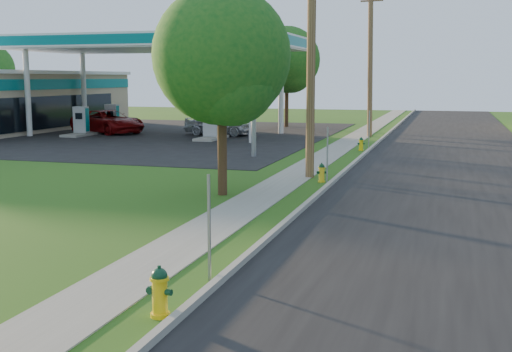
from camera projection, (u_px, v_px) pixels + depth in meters
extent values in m
cube|color=black|center=(449.00, 227.00, 16.17)|extent=(8.00, 120.00, 0.02)
cube|color=gray|center=(295.00, 215.00, 17.30)|extent=(0.15, 120.00, 0.15)
cube|color=gray|center=(234.00, 213.00, 17.81)|extent=(1.50, 120.00, 0.03)
cube|color=black|center=(131.00, 134.00, 42.85)|extent=(26.00, 28.00, 0.02)
cylinder|color=brown|center=(311.00, 46.00, 23.51)|extent=(0.32, 0.32, 9.80)
cylinder|color=brown|center=(370.00, 62.00, 40.57)|extent=(0.49, 0.32, 9.50)
cube|color=brown|center=(372.00, 1.00, 40.00)|extent=(1.40, 0.10, 0.12)
cube|color=gray|center=(209.00, 228.00, 11.75)|extent=(0.05, 0.04, 2.00)
cube|color=gray|center=(327.00, 155.00, 22.91)|extent=(0.05, 0.04, 2.00)
cube|color=gray|center=(369.00, 129.00, 34.46)|extent=(0.05, 0.04, 2.00)
cylinder|color=silver|center=(28.00, 93.00, 40.89)|extent=(0.36, 0.36, 5.50)
cylinder|color=silver|center=(84.00, 91.00, 47.13)|extent=(0.36, 0.36, 5.50)
cylinder|color=silver|center=(252.00, 95.00, 36.59)|extent=(0.36, 0.36, 5.50)
cylinder|color=silver|center=(281.00, 93.00, 42.84)|extent=(0.36, 0.36, 5.50)
cube|color=silver|center=(156.00, 43.00, 41.38)|extent=(18.00, 9.00, 0.90)
cube|color=#006A71|center=(156.00, 43.00, 41.38)|extent=(18.15, 9.15, 0.63)
cube|color=silver|center=(156.00, 48.00, 41.43)|extent=(18.18, 9.18, 0.10)
cube|color=gray|center=(82.00, 134.00, 41.66)|extent=(1.20, 3.20, 0.18)
cube|color=#9EA0A3|center=(81.00, 120.00, 41.51)|extent=(0.90, 0.50, 1.70)
cube|color=#006A71|center=(81.00, 120.00, 41.51)|extent=(0.94, 0.40, 1.50)
cube|color=black|center=(79.00, 116.00, 41.22)|extent=(0.50, 0.02, 0.40)
cube|color=gray|center=(211.00, 138.00, 39.09)|extent=(1.20, 3.20, 0.18)
cube|color=#9EA0A3|center=(211.00, 122.00, 38.94)|extent=(0.90, 0.50, 1.70)
cube|color=#006A71|center=(211.00, 122.00, 38.94)|extent=(0.94, 0.40, 1.50)
cube|color=black|center=(210.00, 119.00, 38.65)|extent=(0.50, 0.02, 0.40)
cube|color=gray|center=(113.00, 130.00, 45.44)|extent=(1.20, 3.20, 0.18)
cube|color=#9EA0A3|center=(112.00, 116.00, 45.30)|extent=(0.90, 0.50, 1.70)
cube|color=#006A71|center=(112.00, 116.00, 45.30)|extent=(0.94, 0.40, 1.50)
cube|color=black|center=(110.00, 113.00, 45.01)|extent=(0.50, 0.02, 0.40)
cube|color=gray|center=(233.00, 133.00, 42.87)|extent=(1.20, 3.20, 0.18)
cube|color=#9EA0A3|center=(232.00, 119.00, 42.73)|extent=(0.90, 0.50, 1.70)
cube|color=#006A71|center=(232.00, 119.00, 42.73)|extent=(0.94, 0.40, 1.50)
cube|color=black|center=(231.00, 115.00, 42.43)|extent=(0.50, 0.02, 0.40)
cube|color=#006A71|center=(51.00, 84.00, 44.06)|extent=(0.06, 22.00, 0.70)
cube|color=black|center=(53.00, 112.00, 44.35)|extent=(0.06, 16.06, 2.20)
cylinder|color=gray|center=(254.00, 104.00, 30.19)|extent=(0.24, 0.24, 5.00)
cube|color=silver|center=(254.00, 33.00, 29.69)|extent=(0.30, 2.00, 2.00)
cube|color=#006A71|center=(254.00, 15.00, 29.57)|extent=(0.34, 2.04, 0.50)
cylinder|color=#3C2715|center=(222.00, 142.00, 20.41)|extent=(0.30, 0.30, 3.39)
sphere|color=#155118|center=(221.00, 56.00, 20.00)|extent=(4.34, 4.34, 4.34)
sphere|color=#155118|center=(231.00, 78.00, 19.70)|extent=(2.99, 2.99, 2.99)
cylinder|color=#3C2715|center=(287.00, 101.00, 48.96)|extent=(0.30, 0.30, 3.93)
sphere|color=#155118|center=(287.00, 60.00, 48.49)|extent=(5.03, 5.03, 5.03)
sphere|color=#155118|center=(291.00, 70.00, 48.21)|extent=(3.46, 3.46, 3.46)
cylinder|color=yellow|center=(160.00, 315.00, 10.10)|extent=(0.31, 0.31, 0.07)
cylinder|color=yellow|center=(160.00, 296.00, 10.05)|extent=(0.24, 0.24, 0.67)
cylinder|color=yellow|center=(159.00, 279.00, 10.01)|extent=(0.31, 0.31, 0.04)
sphere|color=#0E3820|center=(159.00, 276.00, 10.00)|extent=(0.26, 0.26, 0.26)
cylinder|color=#0E3820|center=(159.00, 268.00, 9.98)|extent=(0.06, 0.06, 0.07)
cylinder|color=#0E3820|center=(154.00, 294.00, 9.90)|extent=(0.14, 0.15, 0.12)
cylinder|color=#0E3820|center=(151.00, 290.00, 10.10)|extent=(0.12, 0.11, 0.10)
cylinder|color=#0E3820|center=(168.00, 292.00, 9.98)|extent=(0.12, 0.11, 0.10)
cylinder|color=yellow|center=(321.00, 181.00, 23.14)|extent=(0.26, 0.26, 0.06)
cylinder|color=yellow|center=(322.00, 174.00, 23.11)|extent=(0.21, 0.21, 0.57)
cylinder|color=yellow|center=(322.00, 168.00, 23.07)|extent=(0.26, 0.26, 0.04)
sphere|color=#0D371C|center=(322.00, 167.00, 23.06)|extent=(0.22, 0.22, 0.22)
cylinder|color=#0D371C|center=(322.00, 164.00, 23.05)|extent=(0.05, 0.05, 0.06)
cylinder|color=#0D371C|center=(322.00, 173.00, 22.96)|extent=(0.14, 0.14, 0.10)
cylinder|color=#0D371C|center=(318.00, 172.00, 23.08)|extent=(0.12, 0.11, 0.08)
cylinder|color=#0D371C|center=(325.00, 172.00, 23.11)|extent=(0.12, 0.11, 0.08)
cylinder|color=yellow|center=(361.00, 150.00, 33.25)|extent=(0.27, 0.27, 0.06)
cylinder|color=yellow|center=(361.00, 145.00, 33.21)|extent=(0.21, 0.21, 0.57)
cylinder|color=yellow|center=(361.00, 140.00, 33.17)|extent=(0.27, 0.27, 0.04)
sphere|color=#093B1E|center=(361.00, 140.00, 33.17)|extent=(0.22, 0.22, 0.22)
cylinder|color=#093B1E|center=(361.00, 137.00, 33.15)|extent=(0.05, 0.05, 0.06)
cylinder|color=#093B1E|center=(362.00, 144.00, 33.07)|extent=(0.13, 0.14, 0.10)
cylinder|color=#093B1E|center=(359.00, 144.00, 33.20)|extent=(0.12, 0.11, 0.09)
cylinder|color=#093B1E|center=(364.00, 144.00, 33.20)|extent=(0.12, 0.11, 0.09)
imported|color=maroon|center=(108.00, 122.00, 43.43)|extent=(6.30, 4.75, 1.59)
imported|color=silver|center=(219.00, 123.00, 41.91)|extent=(4.76, 2.38, 1.56)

